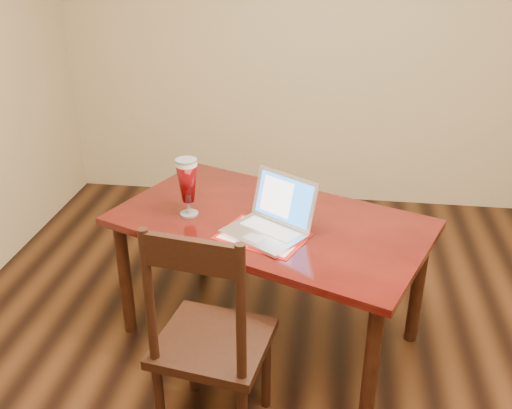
# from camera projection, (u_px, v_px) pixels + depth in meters

# --- Properties ---
(room_shell) EXTENTS (4.51, 5.01, 2.71)m
(room_shell) POSITION_uv_depth(u_px,v_px,m) (376.00, 31.00, 1.78)
(room_shell) COLOR #CAB487
(room_shell) RESTS_ON ground
(dining_table) EXTENTS (1.76, 1.39, 1.03)m
(dining_table) POSITION_uv_depth(u_px,v_px,m) (267.00, 232.00, 2.91)
(dining_table) COLOR #4F0F0A
(dining_table) RESTS_ON ground
(dining_chair) EXTENTS (0.52, 0.50, 1.08)m
(dining_chair) POSITION_uv_depth(u_px,v_px,m) (210.00, 341.00, 2.37)
(dining_chair) COLOR black
(dining_chair) RESTS_ON ground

